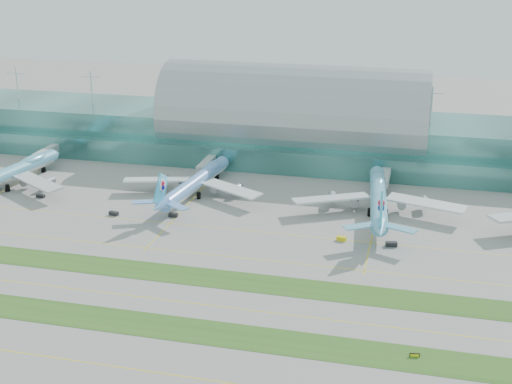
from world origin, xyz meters
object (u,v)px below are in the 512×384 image
(taxiway_sign_east, at_px, (415,355))
(terminal, at_px, (294,128))
(airliner_b, at_px, (196,181))
(airliner_c, at_px, (378,197))
(airliner_a, at_px, (8,174))

(taxiway_sign_east, bearing_deg, terminal, 103.01)
(airliner_b, xyz_separation_m, airliner_c, (71.33, -2.39, 0.43))
(taxiway_sign_east, bearing_deg, airliner_b, 124.02)
(airliner_a, height_order, airliner_c, airliner_c)
(airliner_a, relative_size, airliner_b, 1.04)
(airliner_c, bearing_deg, terminal, 120.22)
(airliner_c, bearing_deg, airliner_a, 177.57)
(airliner_c, height_order, taxiway_sign_east, airliner_c)
(airliner_b, relative_size, airliner_c, 0.93)
(airliner_a, distance_m, taxiway_sign_east, 186.91)
(terminal, relative_size, taxiway_sign_east, 135.90)
(terminal, xyz_separation_m, airliner_a, (-105.17, -68.01, -8.26))
(terminal, distance_m, taxiway_sign_east, 167.36)
(airliner_a, bearing_deg, airliner_c, 12.37)
(airliner_a, xyz_separation_m, airliner_c, (148.40, 7.49, 0.17))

